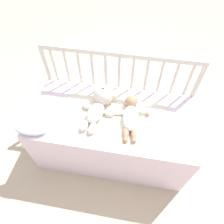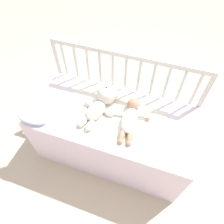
# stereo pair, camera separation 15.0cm
# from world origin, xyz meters

# --- Properties ---
(ground_plane) EXTENTS (12.00, 12.00, 0.00)m
(ground_plane) POSITION_xyz_m (0.00, 0.00, 0.00)
(ground_plane) COLOR #C6B293
(crib_mattress) EXTENTS (1.30, 0.61, 0.55)m
(crib_mattress) POSITION_xyz_m (0.00, 0.00, 0.28)
(crib_mattress) COLOR silver
(crib_mattress) RESTS_ON ground_plane
(crib_rail) EXTENTS (1.30, 0.04, 0.91)m
(crib_rail) POSITION_xyz_m (0.00, 0.33, 0.65)
(crib_rail) COLOR beige
(crib_rail) RESTS_ON ground_plane
(blanket) EXTENTS (0.80, 0.53, 0.01)m
(blanket) POSITION_xyz_m (0.01, -0.02, 0.56)
(blanket) COLOR silver
(blanket) RESTS_ON crib_mattress
(teddy_bear) EXTENTS (0.28, 0.42, 0.16)m
(teddy_bear) POSITION_xyz_m (-0.11, 0.06, 0.62)
(teddy_bear) COLOR silver
(teddy_bear) RESTS_ON crib_mattress
(baby) EXTENTS (0.30, 0.40, 0.10)m
(baby) POSITION_xyz_m (0.14, -0.00, 0.60)
(baby) COLOR white
(baby) RESTS_ON crib_mattress
(small_pillow) EXTENTS (0.25, 0.12, 0.06)m
(small_pillow) POSITION_xyz_m (-0.57, -0.23, 0.58)
(small_pillow) COLOR silver
(small_pillow) RESTS_ON crib_mattress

